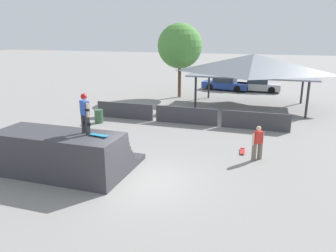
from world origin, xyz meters
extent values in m
plane|color=gray|center=(0.00, 0.00, 0.00)|extent=(160.00, 160.00, 0.00)
cube|color=#38383D|center=(-3.31, 0.42, 0.11)|extent=(5.11, 3.65, 0.22)
cube|color=#38383D|center=(-3.31, 0.00, 0.33)|extent=(5.11, 2.81, 0.22)
cube|color=#38383D|center=(-3.31, -0.16, 0.54)|extent=(5.11, 2.50, 0.22)
cube|color=#38383D|center=(-3.31, -0.26, 0.76)|extent=(5.11, 2.29, 0.22)
cube|color=#38383D|center=(-3.31, -0.33, 0.98)|extent=(5.11, 2.14, 0.22)
cube|color=#38383D|center=(-3.31, -0.39, 1.20)|extent=(5.11, 2.03, 0.22)
cube|color=#38383D|center=(-3.31, -0.42, 1.42)|extent=(5.11, 1.96, 0.22)
cube|color=#38383D|center=(-3.31, -0.44, 1.63)|extent=(5.11, 1.92, 0.22)
cylinder|color=silver|center=(-3.31, 0.50, 1.71)|extent=(5.00, 0.07, 0.07)
cube|color=#2D2D33|center=(-2.05, -0.27, 2.12)|extent=(0.20, 0.20, 0.76)
cube|color=black|center=(-2.03, -0.25, 2.17)|extent=(0.22, 0.21, 0.11)
cube|color=#2D2D33|center=(-2.33, -0.08, 2.12)|extent=(0.20, 0.20, 0.76)
cube|color=black|center=(-2.31, -0.06, 2.17)|extent=(0.22, 0.21, 0.11)
cube|color=blue|center=(-2.19, -0.18, 2.77)|extent=(0.45, 0.40, 0.54)
cylinder|color=beige|center=(-1.98, -0.32, 2.73)|extent=(0.14, 0.14, 0.54)
cylinder|color=black|center=(-1.98, -0.32, 2.74)|extent=(0.21, 0.21, 0.08)
cylinder|color=beige|center=(-2.40, -0.03, 2.73)|extent=(0.14, 0.14, 0.54)
cylinder|color=black|center=(-2.40, -0.03, 2.74)|extent=(0.21, 0.21, 0.08)
sphere|color=beige|center=(-2.19, -0.18, 3.17)|extent=(0.21, 0.21, 0.21)
sphere|color=#B21919|center=(-2.19, -0.18, 3.20)|extent=(0.23, 0.23, 0.23)
cylinder|color=blue|center=(-1.31, -0.31, 1.77)|extent=(0.06, 0.04, 0.05)
cylinder|color=blue|center=(-1.33, -0.45, 1.77)|extent=(0.06, 0.04, 0.05)
cylinder|color=blue|center=(-1.78, -0.23, 1.77)|extent=(0.06, 0.04, 0.05)
cylinder|color=blue|center=(-1.80, -0.37, 1.77)|extent=(0.06, 0.04, 0.05)
cube|color=teal|center=(-1.56, -0.34, 1.80)|extent=(0.79, 0.32, 0.02)
cube|color=teal|center=(-1.21, -0.40, 1.82)|extent=(0.12, 0.21, 0.02)
cube|color=#6B6051|center=(3.92, 3.53, 0.39)|extent=(0.21, 0.21, 0.77)
cube|color=#6B6051|center=(4.16, 3.77, 0.39)|extent=(0.21, 0.21, 0.77)
cube|color=red|center=(4.04, 3.65, 1.05)|extent=(0.44, 0.45, 0.55)
cylinder|color=beige|center=(3.86, 3.46, 1.00)|extent=(0.15, 0.15, 0.55)
cylinder|color=beige|center=(4.22, 3.83, 1.00)|extent=(0.15, 0.15, 0.55)
sphere|color=beige|center=(4.04, 3.65, 1.46)|extent=(0.21, 0.21, 0.21)
cylinder|color=blue|center=(3.26, 4.64, 0.03)|extent=(0.03, 0.05, 0.05)
cylinder|color=blue|center=(3.40, 4.65, 0.03)|extent=(0.03, 0.05, 0.05)
cylinder|color=blue|center=(3.30, 4.13, 0.03)|extent=(0.03, 0.05, 0.05)
cylinder|color=blue|center=(3.44, 4.14, 0.03)|extent=(0.03, 0.05, 0.05)
cube|color=#B22323|center=(3.35, 4.39, 0.06)|extent=(0.27, 0.84, 0.02)
cube|color=#B22323|center=(3.32, 4.76, 0.08)|extent=(0.21, 0.11, 0.02)
cube|color=#3D3D42|center=(-4.71, 8.50, 0.53)|extent=(3.93, 0.12, 1.05)
cube|color=#3D3D42|center=(-0.53, 8.50, 0.53)|extent=(3.93, 0.12, 1.05)
cube|color=#3D3D42|center=(3.66, 8.50, 0.53)|extent=(3.93, 0.12, 1.05)
cylinder|color=#2D2D33|center=(-0.84, 12.27, 1.24)|extent=(0.16, 0.16, 2.47)
cylinder|color=#2D2D33|center=(6.68, 12.27, 1.24)|extent=(0.16, 0.16, 2.47)
cylinder|color=#2D2D33|center=(-0.84, 17.24, 1.24)|extent=(0.16, 0.16, 2.47)
cylinder|color=#2D2D33|center=(6.68, 17.24, 1.24)|extent=(0.16, 0.16, 2.47)
cube|color=slate|center=(2.92, 14.76, 2.52)|extent=(8.85, 5.85, 0.10)
pyramid|color=slate|center=(2.92, 14.76, 3.27)|extent=(8.67, 5.74, 1.40)
cylinder|color=brown|center=(-3.38, 16.84, 1.52)|extent=(0.28, 0.28, 3.03)
sphere|color=#4C893D|center=(-3.38, 16.84, 4.40)|extent=(3.80, 3.80, 3.80)
cylinder|color=#385B3D|center=(-5.80, 7.00, 0.42)|extent=(0.52, 0.52, 0.85)
cube|color=navy|center=(-0.03, 21.76, 0.48)|extent=(4.70, 2.34, 0.62)
cube|color=#283342|center=(-0.14, 21.78, 1.02)|extent=(2.27, 1.70, 0.46)
cube|color=navy|center=(-0.14, 21.78, 1.25)|extent=(2.17, 1.65, 0.04)
cylinder|color=black|center=(1.45, 22.29, 0.32)|extent=(0.66, 0.30, 0.64)
cylinder|color=black|center=(1.21, 20.80, 0.32)|extent=(0.66, 0.30, 0.64)
cylinder|color=black|center=(-1.27, 22.72, 0.32)|extent=(0.66, 0.30, 0.64)
cylinder|color=black|center=(-1.50, 21.23, 0.32)|extent=(0.66, 0.30, 0.64)
cube|color=#A8AAAF|center=(3.11, 21.87, 0.48)|extent=(4.04, 1.68, 0.62)
cube|color=#283342|center=(3.01, 21.87, 1.02)|extent=(1.88, 1.40, 0.46)
cube|color=#A8AAAF|center=(3.01, 21.87, 1.25)|extent=(1.79, 1.37, 0.04)
cylinder|color=black|center=(4.35, 22.61, 0.32)|extent=(0.64, 0.20, 0.64)
cylinder|color=black|center=(4.34, 21.11, 0.32)|extent=(0.64, 0.20, 0.64)
cylinder|color=black|center=(1.89, 22.63, 0.32)|extent=(0.64, 0.20, 0.64)
cylinder|color=black|center=(1.88, 21.13, 0.32)|extent=(0.64, 0.20, 0.64)
camera|label=1|loc=(4.51, -10.61, 5.49)|focal=35.00mm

